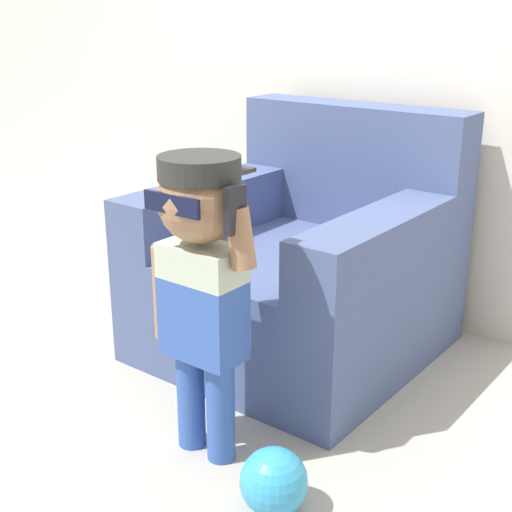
% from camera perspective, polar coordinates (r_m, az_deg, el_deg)
% --- Properties ---
extents(ground_plane, '(10.00, 10.00, 0.00)m').
position_cam_1_polar(ground_plane, '(2.85, -1.39, -8.46)').
color(ground_plane, '#ADA89E').
extents(wall_back, '(10.00, 0.05, 2.60)m').
position_cam_1_polar(wall_back, '(3.22, 8.54, 18.62)').
color(wall_back, silver).
rests_on(wall_back, ground_plane).
extents(armchair, '(1.01, 1.04, 0.95)m').
position_cam_1_polar(armchair, '(2.87, 3.81, -0.99)').
color(armchair, '#475684').
rests_on(armchair, ground_plane).
extents(person_child, '(0.39, 0.29, 0.94)m').
position_cam_1_polar(person_child, '(2.06, -4.40, -0.58)').
color(person_child, '#3356AD').
rests_on(person_child, ground_plane).
extents(side_table, '(0.39, 0.39, 0.55)m').
position_cam_1_polar(side_table, '(3.33, -8.44, 1.62)').
color(side_table, beige).
rests_on(side_table, ground_plane).
extents(toy_ball, '(0.19, 0.19, 0.19)m').
position_cam_1_polar(toy_ball, '(2.05, 1.43, -17.60)').
color(toy_ball, '#3399D1').
rests_on(toy_ball, ground_plane).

